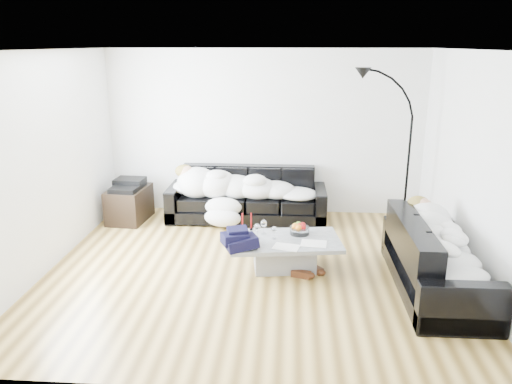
# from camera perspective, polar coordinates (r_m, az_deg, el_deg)

# --- Properties ---
(ground) EXTENTS (5.00, 5.00, 0.00)m
(ground) POSITION_cam_1_polar(r_m,az_deg,el_deg) (6.22, -0.20, -8.77)
(ground) COLOR brown
(ground) RESTS_ON ground
(wall_back) EXTENTS (5.00, 0.02, 2.60)m
(wall_back) POSITION_cam_1_polar(r_m,az_deg,el_deg) (7.98, 1.00, 6.77)
(wall_back) COLOR silver
(wall_back) RESTS_ON ground
(wall_left) EXTENTS (0.02, 4.50, 2.60)m
(wall_left) POSITION_cam_1_polar(r_m,az_deg,el_deg) (6.46, -22.95, 3.09)
(wall_left) COLOR silver
(wall_left) RESTS_ON ground
(wall_right) EXTENTS (0.02, 4.50, 2.60)m
(wall_right) POSITION_cam_1_polar(r_m,az_deg,el_deg) (6.13, 23.82, 2.31)
(wall_right) COLOR silver
(wall_right) RESTS_ON ground
(ceiling) EXTENTS (5.00, 5.00, 0.00)m
(ceiling) POSITION_cam_1_polar(r_m,az_deg,el_deg) (5.62, -0.22, 15.95)
(ceiling) COLOR white
(ceiling) RESTS_ON ground
(sofa_back) EXTENTS (2.44, 0.85, 0.80)m
(sofa_back) POSITION_cam_1_polar(r_m,az_deg,el_deg) (7.77, -1.05, -0.34)
(sofa_back) COLOR black
(sofa_back) RESTS_ON ground
(sofa_right) EXTENTS (0.85, 1.98, 0.80)m
(sofa_right) POSITION_cam_1_polar(r_m,az_deg,el_deg) (5.92, 20.00, -6.94)
(sofa_right) COLOR black
(sofa_right) RESTS_ON ground
(sleeper_back) EXTENTS (2.07, 0.71, 0.41)m
(sleeper_back) POSITION_cam_1_polar(r_m,az_deg,el_deg) (7.66, -1.09, 1.18)
(sleeper_back) COLOR silver
(sleeper_back) RESTS_ON sofa_back
(sleeper_right) EXTENTS (0.72, 1.70, 0.42)m
(sleeper_right) POSITION_cam_1_polar(r_m,az_deg,el_deg) (5.84, 20.22, -4.90)
(sleeper_right) COLOR silver
(sleeper_right) RESTS_ON sofa_right
(teal_cushion) EXTENTS (0.42, 0.38, 0.20)m
(teal_cushion) POSITION_cam_1_polar(r_m,az_deg,el_deg) (6.35, 18.32, -2.11)
(teal_cushion) COLOR #0E5D68
(teal_cushion) RESTS_ON sofa_right
(coffee_table) EXTENTS (1.42, 0.94, 0.39)m
(coffee_table) POSITION_cam_1_polar(r_m,az_deg,el_deg) (6.16, 3.27, -7.07)
(coffee_table) COLOR #939699
(coffee_table) RESTS_ON ground
(fruit_bowl) EXTENTS (0.26, 0.26, 0.15)m
(fruit_bowl) POSITION_cam_1_polar(r_m,az_deg,el_deg) (6.23, 5.01, -4.16)
(fruit_bowl) COLOR white
(fruit_bowl) RESTS_ON coffee_table
(wine_glass_a) EXTENTS (0.09, 0.09, 0.18)m
(wine_glass_a) POSITION_cam_1_polar(r_m,az_deg,el_deg) (6.20, 0.89, -4.02)
(wine_glass_a) COLOR white
(wine_glass_a) RESTS_ON coffee_table
(wine_glass_b) EXTENTS (0.09, 0.09, 0.19)m
(wine_glass_b) POSITION_cam_1_polar(r_m,az_deg,el_deg) (6.05, 0.16, -4.52)
(wine_glass_b) COLOR white
(wine_glass_b) RESTS_ON coffee_table
(wine_glass_c) EXTENTS (0.07, 0.07, 0.15)m
(wine_glass_c) POSITION_cam_1_polar(r_m,az_deg,el_deg) (6.06, 2.09, -4.66)
(wine_glass_c) COLOR white
(wine_glass_c) RESTS_ON coffee_table
(candle_left) EXTENTS (0.05, 0.05, 0.24)m
(candle_left) POSITION_cam_1_polar(r_m,az_deg,el_deg) (6.28, -1.56, -3.50)
(candle_left) COLOR maroon
(candle_left) RESTS_ON coffee_table
(candle_right) EXTENTS (0.05, 0.05, 0.22)m
(candle_right) POSITION_cam_1_polar(r_m,az_deg,el_deg) (6.32, -0.55, -3.42)
(candle_right) COLOR maroon
(candle_right) RESTS_ON coffee_table
(newspaper_a) EXTENTS (0.32, 0.26, 0.01)m
(newspaper_a) POSITION_cam_1_polar(r_m,az_deg,el_deg) (5.97, 6.62, -5.85)
(newspaper_a) COLOR silver
(newspaper_a) RESTS_ON coffee_table
(newspaper_b) EXTENTS (0.34, 0.28, 0.01)m
(newspaper_b) POSITION_cam_1_polar(r_m,az_deg,el_deg) (5.85, 3.47, -6.26)
(newspaper_b) COLOR silver
(newspaper_b) RESTS_ON coffee_table
(navy_jacket) EXTENTS (0.47, 0.43, 0.19)m
(navy_jacket) POSITION_cam_1_polar(r_m,az_deg,el_deg) (5.78, -2.13, -4.72)
(navy_jacket) COLOR black
(navy_jacket) RESTS_ON coffee_table
(shoes) EXTENTS (0.48, 0.44, 0.09)m
(shoes) POSITION_cam_1_polar(r_m,az_deg,el_deg) (6.08, 5.93, -9.02)
(shoes) COLOR #472311
(shoes) RESTS_ON ground
(av_cabinet) EXTENTS (0.59, 0.81, 0.52)m
(av_cabinet) POSITION_cam_1_polar(r_m,az_deg,el_deg) (8.02, -14.27, -1.36)
(av_cabinet) COLOR black
(av_cabinet) RESTS_ON ground
(stereo) EXTENTS (0.46, 0.37, 0.13)m
(stereo) POSITION_cam_1_polar(r_m,az_deg,el_deg) (7.93, -14.43, 0.88)
(stereo) COLOR black
(stereo) RESTS_ON av_cabinet
(floor_lamp) EXTENTS (0.76, 0.32, 2.07)m
(floor_lamp) POSITION_cam_1_polar(r_m,az_deg,el_deg) (7.42, 17.00, 3.22)
(floor_lamp) COLOR black
(floor_lamp) RESTS_ON ground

